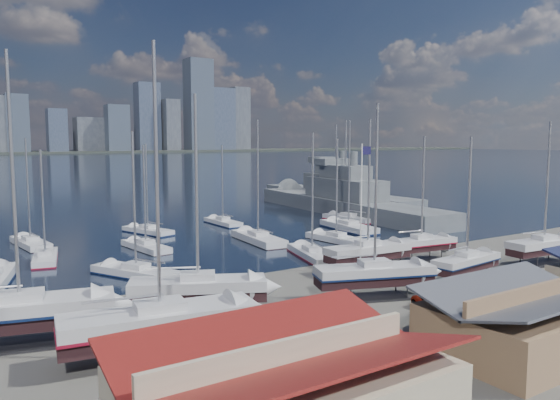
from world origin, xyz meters
TOP-DOWN VIEW (x-y plane):
  - ground at (0.00, -10.00)m, footprint 1400.00×1400.00m
  - shed_red at (-18.00, -26.00)m, footprint 14.70×9.45m
  - shed_grey at (0.00, -26.00)m, footprint 12.60×8.40m
  - sailboat_cradle_0 at (-26.34, -7.98)m, footprint 12.09×6.01m
  - sailboat_cradle_1 at (-19.57, -14.79)m, footprint 12.12×5.02m
  - sailboat_cradle_2 at (-14.26, -8.59)m, footprint 10.34×6.95m
  - sailboat_cradle_3 at (-0.07, -12.44)m, footprint 10.32×6.07m
  - sailboat_cradle_4 at (5.98, -4.97)m, footprint 9.44×3.26m
  - sailboat_cradle_5 at (10.62, -13.30)m, footprint 8.41×3.24m
  - sailboat_cradle_6 at (13.98, -4.75)m, footprint 8.49×3.32m
  - sailboat_cradle_7 at (23.80, -12.88)m, footprint 9.43×3.43m
  - sailboat_moored_1 at (-20.43, 17.53)m, footprint 4.11×8.81m
  - sailboat_moored_2 at (-20.40, 27.45)m, footprint 3.67×9.53m
  - sailboat_moored_3 at (-14.37, 5.40)m, footprint 6.85×9.93m
  - sailboat_moored_4 at (-9.15, 17.53)m, footprint 3.51×8.96m
  - sailboat_moored_5 at (-4.95, 28.64)m, footprint 5.11×9.19m
  - sailboat_moored_6 at (4.90, 2.96)m, footprint 5.25×10.17m
  - sailboat_moored_7 at (4.68, 14.37)m, footprint 4.05×11.15m
  - sailboat_moored_8 at (7.69, 30.15)m, footprint 2.58×8.71m
  - sailboat_moored_9 at (13.26, 9.01)m, footprint 3.38×9.44m
  - sailboat_moored_10 at (20.64, 15.30)m, footprint 4.32×11.47m
  - sailboat_moored_11 at (26.73, 22.48)m, footprint 3.98×9.74m
  - naval_ship_east at (32.38, 30.22)m, footprint 12.14×49.93m
  - naval_ship_west at (41.75, 44.51)m, footprint 8.03×45.05m
  - car_a at (-6.83, -19.48)m, footprint 2.61×4.64m
  - car_b at (-0.73, -20.29)m, footprint 5.14×2.64m
  - car_c at (1.18, -18.09)m, footprint 3.34×5.07m
  - car_d at (9.46, -19.05)m, footprint 2.92×5.71m
  - flagpole at (3.26, -7.03)m, footprint 1.13×0.12m

SIDE VIEW (x-z plane):
  - ground at x=0.00m, z-range 0.00..0.00m
  - sailboat_moored_11 at x=26.73m, z-range -6.76..7.38m
  - sailboat_moored_3 at x=-14.37m, z-range -6.98..7.60m
  - sailboat_moored_6 at x=4.90m, z-range -7.02..7.63m
  - sailboat_moored_5 at x=-4.95m, z-range -6.31..6.93m
  - sailboat_moored_8 at x=7.69m, z-range -6.18..6.79m
  - sailboat_moored_1 at x=-20.43m, z-range -6.05..6.66m
  - sailboat_moored_10 at x=20.64m, z-range -8.06..8.68m
  - sailboat_moored_2 at x=-20.40m, z-range -6.69..7.34m
  - sailboat_moored_9 at x=13.26m, z-range -6.66..7.31m
  - sailboat_moored_7 at x=4.68m, z-range -7.92..8.56m
  - sailboat_moored_4 at x=-9.15m, z-range -6.26..6.91m
  - car_c at x=1.18m, z-range 0.00..1.29m
  - car_a at x=-6.83m, z-range 0.00..1.49m
  - car_d at x=9.46m, z-range 0.00..1.58m
  - car_b at x=-0.73m, z-range 0.00..1.62m
  - naval_ship_west at x=41.75m, z-range -7.36..10.68m
  - naval_ship_east at x=32.38m, z-range -7.56..10.89m
  - sailboat_cradle_5 at x=10.62m, z-range -4.79..8.67m
  - sailboat_cradle_6 at x=13.98m, z-range -4.83..8.73m
  - sailboat_cradle_7 at x=23.80m, z-range -5.54..9.60m
  - sailboat_cradle_4 at x=5.98m, z-range -5.57..9.64m
  - sailboat_cradle_3 at x=-0.07m, z-range -5.98..10.13m
  - sailboat_cradle_2 at x=-14.26m, z-range -6.14..10.34m
  - shed_grey at x=0.00m, z-range 0.06..4.23m
  - sailboat_cradle_0 at x=-26.34m, z-range -7.10..11.51m
  - sailboat_cradle_1 at x=-19.57m, z-range -7.18..11.61m
  - shed_red at x=-18.00m, z-range 0.07..4.57m
  - flagpole at x=3.26m, z-range 1.03..13.86m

